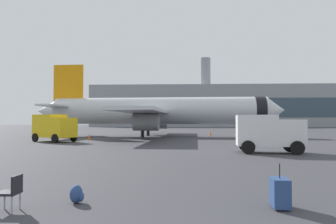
% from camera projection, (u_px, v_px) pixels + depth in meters
% --- Properties ---
extents(airplane_at_gate, '(35.72, 32.18, 10.50)m').
position_uv_depth(airplane_at_gate, '(158.00, 111.00, 44.26)').
color(airplane_at_gate, silver).
rests_on(airplane_at_gate, ground).
extents(service_truck, '(5.25, 4.37, 2.90)m').
position_uv_depth(service_truck, '(54.00, 127.00, 32.94)').
color(service_truck, yellow).
rests_on(service_truck, ground).
extents(cargo_van, '(4.58, 2.71, 2.60)m').
position_uv_depth(cargo_van, '(268.00, 132.00, 21.20)').
color(cargo_van, white).
rests_on(cargo_van, ground).
extents(safety_cone_near, '(0.44, 0.44, 0.77)m').
position_uv_depth(safety_cone_near, '(236.00, 134.00, 44.37)').
color(safety_cone_near, '#F2590C').
rests_on(safety_cone_near, ground).
extents(safety_cone_mid, '(0.44, 0.44, 0.65)m').
position_uv_depth(safety_cone_mid, '(210.00, 133.00, 49.22)').
color(safety_cone_mid, '#F2590C').
rests_on(safety_cone_mid, ground).
extents(safety_cone_far, '(0.44, 0.44, 0.75)m').
position_uv_depth(safety_cone_far, '(257.00, 135.00, 40.79)').
color(safety_cone_far, '#F2590C').
rests_on(safety_cone_far, ground).
extents(safety_cone_outer, '(0.44, 0.44, 0.69)m').
position_uv_depth(safety_cone_outer, '(89.00, 136.00, 37.42)').
color(safety_cone_outer, '#F2590C').
rests_on(safety_cone_outer, ground).
extents(rolling_suitcase, '(0.44, 0.67, 1.10)m').
position_uv_depth(rolling_suitcase, '(280.00, 192.00, 7.67)').
color(rolling_suitcase, navy).
rests_on(rolling_suitcase, ground).
extents(traveller_backpack, '(0.36, 0.40, 0.48)m').
position_uv_depth(traveller_backpack, '(77.00, 194.00, 8.13)').
color(traveller_backpack, navy).
rests_on(traveller_backpack, ground).
extents(gate_chair, '(0.49, 0.49, 0.86)m').
position_uv_depth(gate_chair, '(11.00, 191.00, 7.40)').
color(gate_chair, black).
rests_on(gate_chair, ground).
extents(terminal_building, '(107.62, 17.40, 28.94)m').
position_uv_depth(terminal_building, '(221.00, 106.00, 129.80)').
color(terminal_building, gray).
rests_on(terminal_building, ground).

